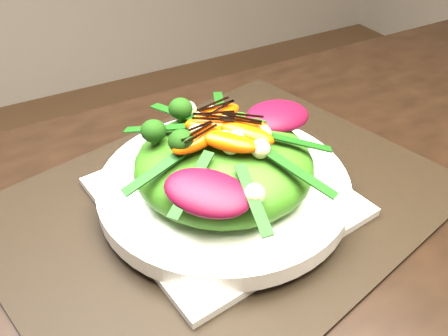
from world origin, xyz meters
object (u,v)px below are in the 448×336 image
dining_table (331,324)px  plate_base (224,196)px  lettuce_mound (224,164)px  salad_bowl (224,186)px  placemat (224,201)px  orange_segment (208,131)px

dining_table → plate_base: 0.18m
dining_table → lettuce_mound: (-0.01, 0.17, 0.07)m
dining_table → salad_bowl: (-0.01, 0.17, 0.04)m
placemat → plate_base: size_ratio=2.02×
salad_bowl → lettuce_mound: (-0.00, 0.00, 0.03)m
placemat → lettuce_mound: (-0.00, 0.00, 0.05)m
placemat → salad_bowl: size_ratio=1.77×
placemat → lettuce_mound: size_ratio=2.53×
dining_table → placemat: dining_table is taller
salad_bowl → dining_table: bearing=-85.4°
dining_table → salad_bowl: dining_table is taller
lettuce_mound → orange_segment: orange_segment is taller
dining_table → orange_segment: 0.22m
placemat → plate_base: (-0.00, 0.00, 0.01)m
lettuce_mound → placemat: bearing=0.0°
lettuce_mound → plate_base: bearing=0.0°
dining_table → lettuce_mound: 0.19m
placemat → orange_segment: size_ratio=8.11×
dining_table → salad_bowl: bearing=94.6°
plate_base → orange_segment: (-0.01, 0.01, 0.09)m
plate_base → dining_table: bearing=-85.4°
salad_bowl → orange_segment: 0.07m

